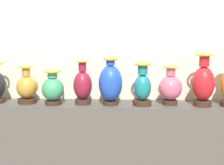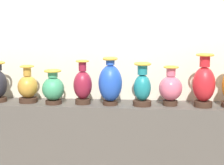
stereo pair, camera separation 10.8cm
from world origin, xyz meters
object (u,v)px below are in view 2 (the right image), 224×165
vase_sapphire (110,83)px  vase_jade (53,88)px  vase_burgundy (83,85)px  vase_rose (171,88)px  vase_ochre (28,87)px  vase_teal (142,87)px  vase_crimson (204,84)px

vase_sapphire → vase_jade: bearing=-178.8°
vase_burgundy → vase_rose: size_ratio=1.13×
vase_ochre → vase_jade: size_ratio=1.10×
vase_ochre → vase_teal: (0.94, -0.04, 0.02)m
vase_burgundy → vase_rose: (0.70, 0.01, -0.01)m
vase_teal → vase_rose: (0.22, 0.03, -0.01)m
vase_ochre → vase_crimson: size_ratio=0.74×
vase_rose → vase_sapphire: bearing=-176.9°
vase_ochre → vase_rose: bearing=-0.2°
vase_jade → vase_teal: (0.71, 0.00, 0.02)m
vase_ochre → vase_rose: vase_rose is taller
vase_ochre → vase_sapphire: size_ratio=0.80×
vase_ochre → vase_teal: size_ratio=0.90×
vase_burgundy → vase_sapphire: 0.23m
vase_crimson → vase_ochre: bearing=178.6°
vase_burgundy → vase_crimson: vase_crimson is taller
vase_jade → vase_sapphire: 0.46m
vase_teal → vase_burgundy: bearing=177.7°
vase_rose → vase_jade: bearing=-177.8°
vase_ochre → vase_crimson: 1.41m
vase_ochre → vase_burgundy: 0.46m
vase_crimson → vase_burgundy: bearing=178.8°
vase_jade → vase_burgundy: 0.24m
vase_burgundy → vase_crimson: 0.95m
vase_jade → vase_crimson: (1.19, 0.00, 0.05)m
vase_burgundy → vase_ochre: bearing=178.0°
vase_sapphire → vase_rose: 0.48m
vase_teal → vase_crimson: (0.47, 0.00, 0.03)m
vase_ochre → vase_sapphire: bearing=-2.6°
vase_teal → vase_rose: bearing=7.9°
vase_jade → vase_sapphire: size_ratio=0.73×
vase_burgundy → vase_teal: bearing=-2.3°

